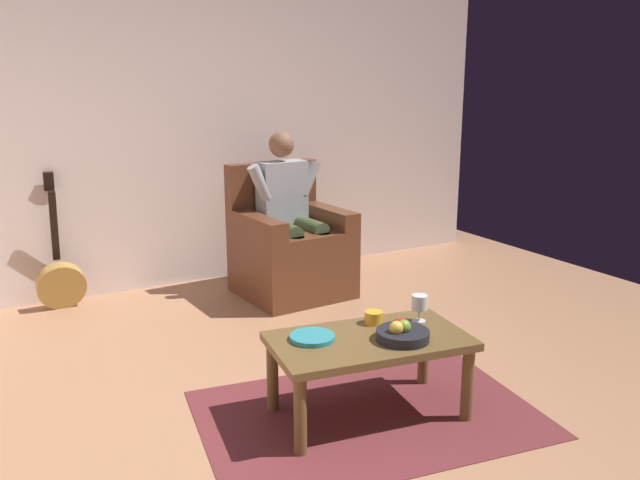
# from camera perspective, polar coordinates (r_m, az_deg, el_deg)

# --- Properties ---
(ground_plane) EXTENTS (7.06, 7.06, 0.00)m
(ground_plane) POSITION_cam_1_polar(r_m,az_deg,el_deg) (3.19, -0.86, -17.32)
(ground_plane) COLOR #AA7654
(wall_back) EXTENTS (6.28, 0.06, 2.78)m
(wall_back) POSITION_cam_1_polar(r_m,az_deg,el_deg) (5.30, -15.01, 10.58)
(wall_back) COLOR silver
(wall_back) RESTS_ON ground
(rug) EXTENTS (1.81, 1.35, 0.01)m
(rug) POSITION_cam_1_polar(r_m,az_deg,el_deg) (3.42, 4.23, -14.98)
(rug) COLOR maroon
(rug) RESTS_ON ground
(armchair) EXTENTS (0.82, 0.81, 1.02)m
(armchair) POSITION_cam_1_polar(r_m,az_deg,el_deg) (5.10, -2.69, -0.87)
(armchair) COLOR brown
(armchair) RESTS_ON ground
(person_seated) EXTENTS (0.64, 0.59, 1.27)m
(person_seated) POSITION_cam_1_polar(r_m,az_deg,el_deg) (5.01, -2.65, 2.79)
(person_seated) COLOR #9FA3A8
(person_seated) RESTS_ON ground
(coffee_table) EXTENTS (1.04, 0.66, 0.42)m
(coffee_table) POSITION_cam_1_polar(r_m,az_deg,el_deg) (3.26, 4.34, -9.56)
(coffee_table) COLOR brown
(coffee_table) RESTS_ON ground
(guitar) EXTENTS (0.35, 0.26, 1.01)m
(guitar) POSITION_cam_1_polar(r_m,az_deg,el_deg) (5.16, -21.84, -3.26)
(guitar) COLOR #B0873D
(guitar) RESTS_ON ground
(wine_glass_near) EXTENTS (0.08, 0.08, 0.15)m
(wine_glass_near) POSITION_cam_1_polar(r_m,az_deg,el_deg) (3.44, 8.74, -5.58)
(wine_glass_near) COLOR silver
(wine_glass_near) RESTS_ON coffee_table
(fruit_bowl) EXTENTS (0.26, 0.26, 0.11)m
(fruit_bowl) POSITION_cam_1_polar(r_m,az_deg,el_deg) (3.21, 7.24, -8.09)
(fruit_bowl) COLOR black
(fruit_bowl) RESTS_ON coffee_table
(decorative_dish) EXTENTS (0.22, 0.22, 0.02)m
(decorative_dish) POSITION_cam_1_polar(r_m,az_deg,el_deg) (3.20, -0.67, -8.55)
(decorative_dish) COLOR teal
(decorative_dish) RESTS_ON coffee_table
(candle_jar) EXTENTS (0.10, 0.10, 0.07)m
(candle_jar) POSITION_cam_1_polar(r_m,az_deg,el_deg) (3.40, 4.74, -6.81)
(candle_jar) COLOR gold
(candle_jar) RESTS_ON coffee_table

